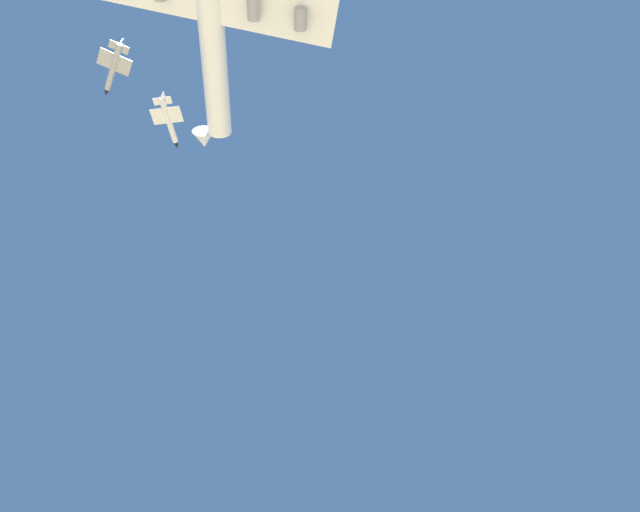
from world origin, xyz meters
The scene contains 2 objects.
chase_jet_lead centered at (44.05, 44.19, 146.55)m, with size 10.96×14.22×4.00m.
chase_jet_trailing centered at (43.57, 62.52, 147.66)m, with size 15.06×9.08×4.00m.
Camera 1 is at (-36.24, 75.37, 3.93)m, focal length 33.64 mm.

